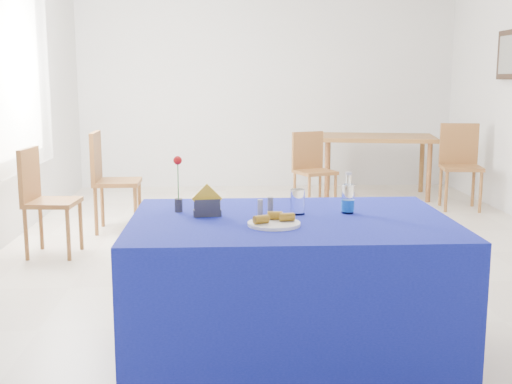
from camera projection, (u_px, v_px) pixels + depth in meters
floor at (294, 255)px, 5.35m from camera, size 7.00×7.00×0.00m
room_shell at (296, 40)px, 5.04m from camera, size 7.00×7.00×7.00m
window_pane at (12, 67)px, 5.74m from camera, size 0.04×1.50×1.60m
curtain at (20, 67)px, 5.75m from camera, size 0.04×1.75×1.85m
picture_art at (510, 54)px, 6.74m from camera, size 0.02×0.52×0.40m
plate at (274, 224)px, 3.05m from camera, size 0.25×0.25×0.01m
drinking_glass at (298, 202)px, 3.29m from camera, size 0.07×0.07×0.13m
salt_shaker at (260, 208)px, 3.25m from camera, size 0.03×0.03×0.08m
pepper_shaker at (270, 205)px, 3.31m from camera, size 0.03×0.03×0.08m
blue_table at (290, 290)px, 3.28m from camera, size 1.60×1.10×0.76m
water_bottle at (348, 200)px, 3.32m from camera, size 0.07×0.07×0.21m
napkin_holder at (207, 207)px, 3.24m from camera, size 0.16×0.07×0.17m
rose_vase at (178, 186)px, 3.33m from camera, size 0.05×0.05×0.29m
oak_table at (377, 142)px, 7.94m from camera, size 1.53×1.13×0.76m
chair_bg_left at (312, 165)px, 7.16m from camera, size 0.50×0.50×0.86m
chair_bg_right at (460, 160)px, 7.21m from camera, size 0.49×0.49×0.95m
chair_win_a at (42, 194)px, 5.26m from camera, size 0.43×0.43×0.89m
chair_win_b at (108, 174)px, 6.10m from camera, size 0.44×0.44×0.96m
banana_pieces at (275, 217)px, 3.06m from camera, size 0.21×0.14×0.04m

